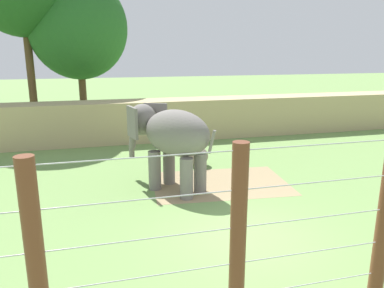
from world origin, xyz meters
name	(u,v)px	position (x,y,z in m)	size (l,w,h in m)	color
ground_plane	(245,237)	(0.00, 0.00, 0.00)	(120.00, 120.00, 0.00)	#6B8E4C
dirt_patch	(220,183)	(0.69, 3.93, 0.00)	(4.78, 3.23, 0.01)	#937F5B
embankment_wall	(164,119)	(0.00, 11.32, 1.06)	(36.00, 1.80, 2.12)	tan
elephant	(170,136)	(-1.14, 3.87, 1.88)	(2.98, 3.35, 2.84)	slate
enrichment_ball	(198,156)	(0.48, 6.15, 0.41)	(0.83, 0.83, 0.83)	gray
cable_fence	(315,230)	(0.01, -2.95, 1.65)	(9.91, 0.27, 3.30)	brown
tree_left_of_centre	(78,28)	(-4.19, 16.04, 5.95)	(5.80, 5.80, 9.01)	brown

